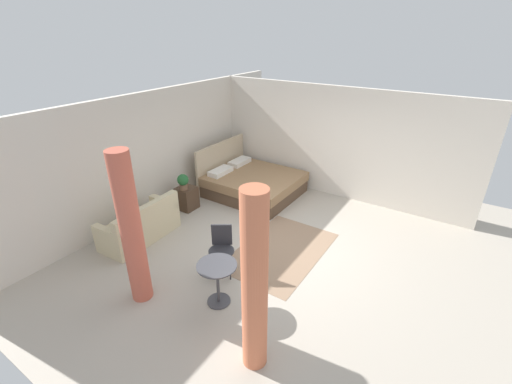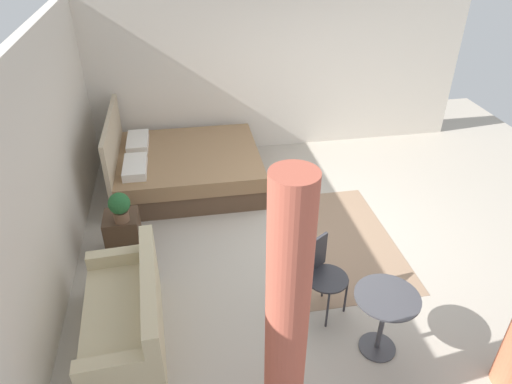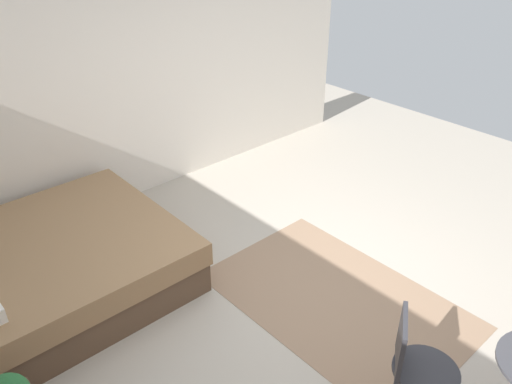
{
  "view_description": "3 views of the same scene",
  "coord_description": "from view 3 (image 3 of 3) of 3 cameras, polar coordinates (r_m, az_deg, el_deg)",
  "views": [
    {
      "loc": [
        -5.03,
        -2.74,
        3.9
      ],
      "look_at": [
        -0.14,
        0.47,
        1.07
      ],
      "focal_mm": 24.07,
      "sensor_mm": 36.0,
      "label": 1
    },
    {
      "loc": [
        -4.74,
        1.73,
        3.79
      ],
      "look_at": [
        -0.27,
        0.94,
        0.92
      ],
      "focal_mm": 32.44,
      "sensor_mm": 36.0,
      "label": 2
    },
    {
      "loc": [
        -2.34,
        2.77,
        3.18
      ],
      "look_at": [
        0.61,
        0.11,
        0.87
      ],
      "focal_mm": 36.19,
      "sensor_mm": 36.0,
      "label": 3
    }
  ],
  "objects": [
    {
      "name": "ground_plane",
      "position": [
        4.83,
        5.93,
        -11.42
      ],
      "size": [
        8.48,
        9.41,
        0.02
      ],
      "primitive_type": "cube",
      "color": "#B2A899"
    },
    {
      "name": "cafe_chair_near_window",
      "position": [
        3.69,
        17.06,
        -17.42
      ],
      "size": [
        0.61,
        0.61,
        0.88
      ],
      "color": "#2D2D33",
      "rests_on": "ground"
    },
    {
      "name": "bed",
      "position": [
        4.99,
        -22.22,
        -7.84
      ],
      "size": [
        1.92,
        2.18,
        1.2
      ],
      "color": "brown",
      "rests_on": "ground"
    },
    {
      "name": "wall_right",
      "position": [
        6.07,
        -13.08,
        11.75
      ],
      "size": [
        0.12,
        6.41,
        2.69
      ],
      "primitive_type": "cube",
      "color": "silver",
      "rests_on": "ground"
    },
    {
      "name": "area_rug",
      "position": [
        4.81,
        8.95,
        -11.67
      ],
      "size": [
        2.28,
        1.47,
        0.01
      ],
      "primitive_type": "cube",
      "color": "#93755B",
      "rests_on": "ground"
    }
  ]
}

